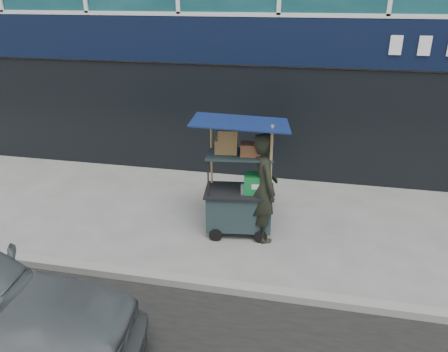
# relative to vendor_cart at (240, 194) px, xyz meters

# --- Properties ---
(ground) EXTENTS (80.00, 80.00, 0.00)m
(ground) POSITION_rel_vendor_cart_xyz_m (0.27, -1.42, -0.71)
(ground) COLOR #63645F
(ground) RESTS_ON ground
(curb) EXTENTS (80.00, 0.18, 0.12)m
(curb) POSITION_rel_vendor_cart_xyz_m (0.27, -1.62, -0.65)
(curb) COLOR gray
(curb) RESTS_ON ground
(vendor_cart) EXTENTS (1.63, 1.25, 2.04)m
(vendor_cart) POSITION_rel_vendor_cart_xyz_m (0.00, 0.00, 0.00)
(vendor_cart) COLOR black
(vendor_cart) RESTS_ON ground
(vendor_man) EXTENTS (0.67, 0.79, 1.83)m
(vendor_man) POSITION_rel_vendor_cart_xyz_m (0.40, -0.08, 0.20)
(vendor_man) COLOR black
(vendor_man) RESTS_ON ground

